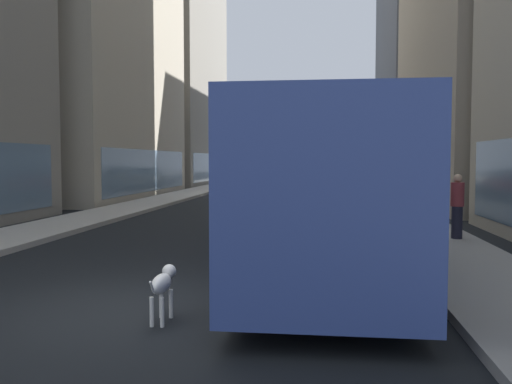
% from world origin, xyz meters
% --- Properties ---
extents(ground_plane, '(120.00, 120.00, 0.00)m').
position_xyz_m(ground_plane, '(0.00, 35.00, 0.00)').
color(ground_plane, black).
extents(sidewalk_left, '(2.40, 110.00, 0.15)m').
position_xyz_m(sidewalk_left, '(-5.70, 35.00, 0.07)').
color(sidewalk_left, '#ADA89E').
rests_on(sidewalk_left, ground).
extents(sidewalk_right, '(2.40, 110.00, 0.15)m').
position_xyz_m(sidewalk_right, '(5.70, 35.00, 0.07)').
color(sidewalk_right, gray).
rests_on(sidewalk_right, ground).
extents(building_left_far, '(9.40, 16.03, 20.12)m').
position_xyz_m(building_left_far, '(-11.90, 40.60, 10.05)').
color(building_left_far, gray).
rests_on(building_left_far, ground).
extents(building_right_far, '(8.28, 14.14, 18.16)m').
position_xyz_m(building_right_far, '(11.90, 37.05, 9.07)').
color(building_right_far, '#4C515B').
rests_on(building_right_far, ground).
extents(transit_bus, '(2.78, 11.53, 3.05)m').
position_xyz_m(transit_bus, '(2.80, 3.95, 1.78)').
color(transit_bus, '#33478C').
rests_on(transit_bus, ground).
extents(car_red_coupe, '(1.89, 4.19, 1.62)m').
position_xyz_m(car_red_coupe, '(1.20, 27.11, 0.82)').
color(car_red_coupe, red).
rests_on(car_red_coupe, ground).
extents(car_grey_wagon, '(1.78, 4.08, 1.62)m').
position_xyz_m(car_grey_wagon, '(2.80, 42.60, 0.82)').
color(car_grey_wagon, slate).
rests_on(car_grey_wagon, ground).
extents(car_white_van, '(1.92, 4.13, 1.62)m').
position_xyz_m(car_white_van, '(-2.80, 34.45, 0.82)').
color(car_white_van, silver).
rests_on(car_white_van, ground).
extents(dalmatian_dog, '(0.22, 0.96, 0.72)m').
position_xyz_m(dalmatian_dog, '(0.61, -0.54, 0.51)').
color(dalmatian_dog, white).
rests_on(dalmatian_dog, ground).
extents(pedestrian_in_coat, '(0.34, 0.34, 1.69)m').
position_xyz_m(pedestrian_in_coat, '(6.29, 6.89, 1.01)').
color(pedestrian_in_coat, '#1E1E2D').
rests_on(pedestrian_in_coat, sidewalk_right).
extents(traffic_light_near, '(0.24, 0.40, 3.40)m').
position_xyz_m(traffic_light_near, '(4.90, 3.80, 2.44)').
color(traffic_light_near, black).
rests_on(traffic_light_near, sidewalk_right).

